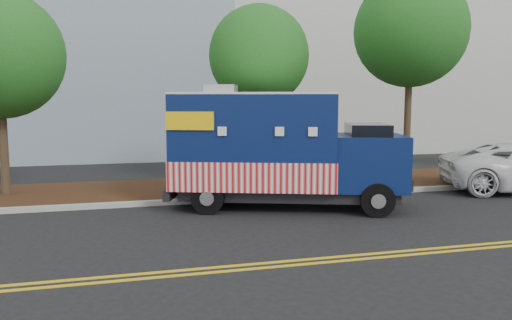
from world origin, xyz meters
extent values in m
plane|color=black|center=(0.00, 0.00, 0.00)|extent=(120.00, 120.00, 0.00)
cube|color=#9E9E99|center=(0.00, 1.40, 0.07)|extent=(120.00, 0.18, 0.15)
cube|color=black|center=(0.00, 3.50, 0.07)|extent=(120.00, 4.00, 0.15)
cube|color=gold|center=(0.00, -4.45, 0.01)|extent=(120.00, 0.10, 0.01)
cube|color=gold|center=(0.00, -4.70, 0.01)|extent=(120.00, 0.10, 0.01)
cylinder|color=#38281C|center=(-7.17, 3.66, 1.72)|extent=(0.26, 0.26, 3.43)
cylinder|color=#38281C|center=(0.94, 3.61, 1.85)|extent=(0.26, 0.26, 3.70)
sphere|color=#1B5919|center=(0.94, 3.61, 4.56)|extent=(3.43, 3.43, 3.43)
cylinder|color=#38281C|center=(6.80, 3.69, 2.28)|extent=(0.26, 0.26, 4.56)
sphere|color=#1B5919|center=(6.80, 3.69, 5.61)|extent=(4.18, 4.18, 4.18)
cube|color=#473828|center=(-0.83, 1.99, 1.20)|extent=(0.06, 0.06, 2.40)
cube|color=black|center=(0.88, 0.22, 0.45)|extent=(6.27, 3.90, 0.30)
cube|color=#0A1A4C|center=(-0.02, 0.54, 1.91)|extent=(5.02, 3.80, 2.55)
cube|color=#B70B10|center=(-0.02, 0.54, 1.01)|extent=(5.08, 3.87, 0.80)
cube|color=white|center=(-0.02, 0.54, 3.20)|extent=(5.02, 3.80, 0.06)
cube|color=#B7B7BA|center=(-0.92, 0.86, 3.34)|extent=(1.08, 1.08, 0.23)
cube|color=#0A1A4C|center=(2.97, -0.53, 1.33)|extent=(2.57, 2.79, 1.49)
cube|color=black|center=(2.92, -0.51, 2.04)|extent=(1.70, 2.31, 0.69)
cube|color=black|center=(3.89, -0.86, 0.83)|extent=(0.79, 2.03, 0.32)
cube|color=black|center=(-2.17, 1.31, 0.48)|extent=(0.98, 2.31, 0.30)
cube|color=#B7B7BA|center=(-2.14, 1.30, 1.96)|extent=(0.68, 1.81, 2.02)
cube|color=#B7B7BA|center=(0.70, 1.62, 1.96)|extent=(1.81, 0.68, 1.17)
cube|color=yellow|center=(-1.95, -0.11, 2.49)|extent=(1.21, 0.45, 0.48)
cube|color=yellow|center=(-1.10, 2.27, 2.49)|extent=(1.21, 0.45, 0.48)
cylinder|color=black|center=(2.71, -1.58, 0.45)|extent=(0.94, 0.58, 0.89)
cylinder|color=black|center=(3.44, 0.46, 0.45)|extent=(0.94, 0.58, 0.89)
cylinder|color=black|center=(-1.49, -0.08, 0.45)|extent=(0.94, 0.58, 0.89)
cylinder|color=black|center=(-0.76, 1.95, 0.45)|extent=(0.94, 0.58, 0.89)
camera|label=1|loc=(-3.65, -13.06, 2.98)|focal=35.00mm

